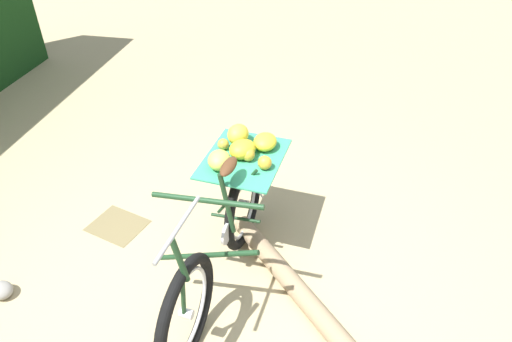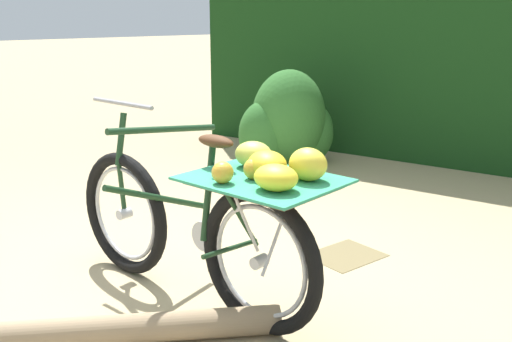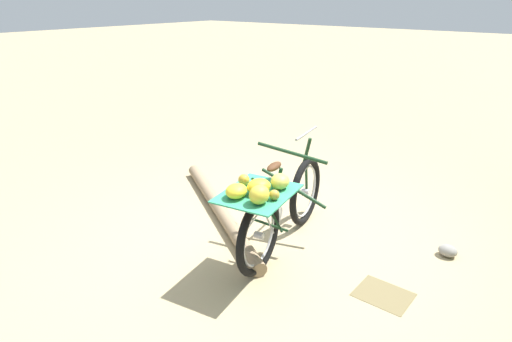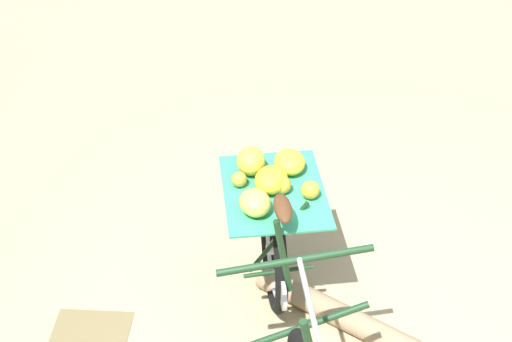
{
  "view_description": "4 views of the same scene",
  "coord_description": "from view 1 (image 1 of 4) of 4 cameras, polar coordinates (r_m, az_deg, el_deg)",
  "views": [
    {
      "loc": [
        -1.25,
        1.7,
        2.65
      ],
      "look_at": [
        -0.04,
        -0.59,
        0.74
      ],
      "focal_mm": 32.06,
      "sensor_mm": 36.0,
      "label": 1
    },
    {
      "loc": [
        -1.57,
        -2.66,
        1.52
      ],
      "look_at": [
        0.14,
        -0.52,
        0.78
      ],
      "focal_mm": 41.93,
      "sensor_mm": 36.0,
      "label": 2
    },
    {
      "loc": [
        2.15,
        -3.26,
        2.3
      ],
      "look_at": [
        -0.05,
        -0.5,
        0.89
      ],
      "focal_mm": 31.04,
      "sensor_mm": 36.0,
      "label": 3
    },
    {
      "loc": [
        0.01,
        2.32,
        3.18
      ],
      "look_at": [
        0.19,
        -0.74,
        0.83
      ],
      "focal_mm": 50.14,
      "sensor_mm": 36.0,
      "label": 4
    }
  ],
  "objects": [
    {
      "name": "fallen_log",
      "position": [
        3.12,
        10.56,
        -20.17
      ],
      "size": [
        2.25,
        1.44,
        0.14
      ],
      "primitive_type": "cylinder",
      "rotation": [
        0.0,
        1.57,
        -0.54
      ],
      "color": "#937A5B",
      "rests_on": "ground_plane"
    },
    {
      "name": "path_stone",
      "position": [
        3.79,
        -29.2,
        -12.84
      ],
      "size": [
        0.17,
        0.15,
        0.11
      ],
      "primitive_type": "ellipsoid",
      "color": "gray",
      "rests_on": "ground_plane"
    },
    {
      "name": "bicycle",
      "position": [
        3.17,
        -3.93,
        -6.78
      ],
      "size": [
        0.81,
        1.8,
        1.03
      ],
      "rotation": [
        0.0,
        0.0,
        1.75
      ],
      "color": "black",
      "rests_on": "ground_plane"
    },
    {
      "name": "ground_plane",
      "position": [
        3.38,
        -5.45,
        -15.34
      ],
      "size": [
        60.0,
        60.0,
        0.0
      ],
      "primitive_type": "plane",
      "color": "tan"
    },
    {
      "name": "leaf_litter_patch",
      "position": [
        4.04,
        -16.88,
        -6.5
      ],
      "size": [
        0.44,
        0.36,
        0.01
      ],
      "primitive_type": "cube",
      "color": "olive",
      "rests_on": "ground_plane"
    }
  ]
}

